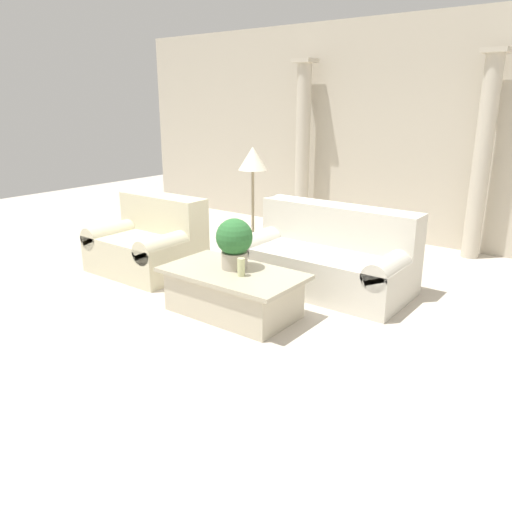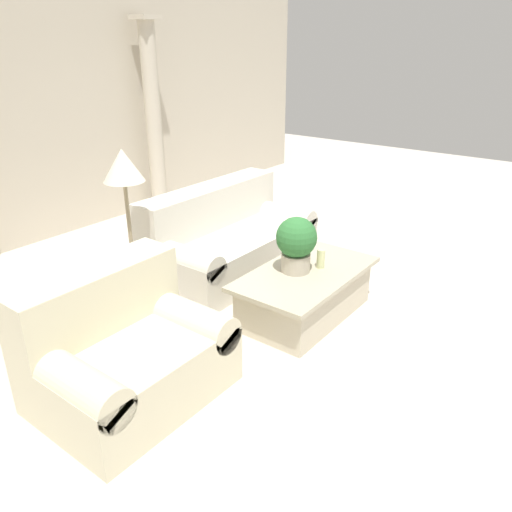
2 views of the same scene
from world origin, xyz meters
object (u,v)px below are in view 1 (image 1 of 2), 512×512
object	(u,v)px
potted_plant	(234,241)
floor_lamp	(253,165)
loveseat	(150,242)
sofa_long	(327,257)
coffee_table	(233,292)

from	to	relation	value
potted_plant	floor_lamp	xyz separation A→B (m)	(-0.77, 1.30, 0.56)
loveseat	potted_plant	size ratio (longest dim) A/B	2.48
sofa_long	coffee_table	bearing A→B (deg)	-106.42
loveseat	potted_plant	distance (m)	1.73
potted_plant	floor_lamp	size ratio (longest dim) A/B	0.33
sofa_long	potted_plant	size ratio (longest dim) A/B	3.79
potted_plant	floor_lamp	distance (m)	1.61
sofa_long	loveseat	bearing A→B (deg)	-158.94
floor_lamp	coffee_table	bearing A→B (deg)	-59.59
sofa_long	potted_plant	world-z (taller)	potted_plant
sofa_long	floor_lamp	xyz separation A→B (m)	(-1.17, 0.16, 0.93)
loveseat	potted_plant	xyz separation A→B (m)	(1.66, -0.35, 0.36)
coffee_table	floor_lamp	xyz separation A→B (m)	(-0.81, 1.38, 1.05)
sofa_long	coffee_table	distance (m)	1.28
potted_plant	coffee_table	bearing A→B (deg)	-61.72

